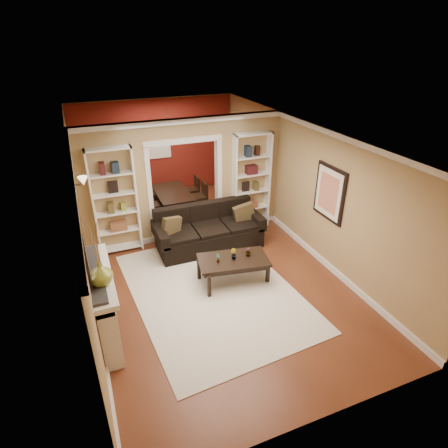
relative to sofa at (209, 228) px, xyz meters
name	(u,v)px	position (x,y,z in m)	size (l,w,h in m)	color
floor	(204,259)	(-0.28, -0.45, -0.46)	(8.00, 8.00, 0.00)	brown
ceiling	(200,131)	(-0.28, -0.45, 2.24)	(8.00, 8.00, 0.00)	white
wall_back	(156,148)	(-0.28, 3.55, 0.89)	(8.00, 8.00, 0.00)	tan
wall_front	(324,341)	(-0.28, -4.45, 0.89)	(8.00, 8.00, 0.00)	tan
wall_left	(80,220)	(-2.53, -0.45, 0.89)	(8.00, 8.00, 0.00)	tan
wall_right	(301,185)	(1.97, -0.45, 0.89)	(8.00, 8.00, 0.00)	tan
partition_wall	(185,180)	(-0.28, 0.75, 0.89)	(4.50, 0.15, 2.70)	tan
red_back_panel	(157,149)	(-0.28, 3.52, 0.86)	(4.44, 0.04, 2.64)	maroon
dining_window	(156,141)	(-0.28, 3.48, 1.09)	(0.78, 0.03, 0.98)	#8CA5CC
area_rug	(213,290)	(-0.49, -1.52, -0.45)	(2.76, 3.87, 0.01)	silver
sofa	(209,228)	(0.00, 0.00, 0.00)	(2.34, 1.01, 0.92)	black
pillow_left	(171,227)	(-0.83, -0.02, 0.20)	(0.43, 0.12, 0.43)	brown
pillow_right	(244,214)	(0.83, -0.02, 0.22)	(0.46, 0.13, 0.46)	brown
coffee_table	(233,270)	(-0.01, -1.38, -0.21)	(1.30, 0.70, 0.49)	black
plant_left	(218,258)	(-0.32, -1.38, 0.12)	(0.09, 0.06, 0.18)	#336626
plant_center	(233,254)	(-0.01, -1.38, 0.14)	(0.12, 0.09, 0.21)	#336626
plant_right	(248,252)	(0.29, -1.38, 0.13)	(0.10, 0.10, 0.18)	#336626
bookshelf_left	(115,202)	(-1.83, 0.58, 0.69)	(0.90, 0.30, 2.30)	white
bookshelf_right	(251,182)	(1.27, 0.58, 0.69)	(0.90, 0.30, 2.30)	white
fireplace	(106,304)	(-2.37, -1.95, 0.12)	(0.32, 1.70, 1.16)	white
vase	(100,274)	(-2.37, -2.24, 0.88)	(0.34, 0.34, 0.35)	olive
mirror	(82,236)	(-2.51, -1.95, 1.34)	(0.03, 0.95, 1.10)	silver
wall_sconce	(80,183)	(-2.43, 0.10, 1.37)	(0.18, 0.18, 0.22)	#FFE0A5
framed_art	(329,193)	(1.93, -1.45, 1.09)	(0.04, 0.85, 1.05)	black
dining_table	(174,201)	(-0.22, 2.15, -0.19)	(0.85, 1.52, 0.54)	black
dining_chair_nw	(156,205)	(-0.77, 1.85, -0.08)	(0.37, 0.37, 0.75)	black
dining_chair_ne	(197,197)	(0.33, 1.85, -0.05)	(0.41, 0.41, 0.82)	black
dining_chair_sw	(150,193)	(-0.77, 2.45, 0.00)	(0.45, 0.45, 0.92)	black
dining_chair_se	(190,190)	(0.33, 2.45, -0.07)	(0.38, 0.38, 0.77)	black
chandelier	(166,135)	(-0.28, 2.25, 1.56)	(0.50, 0.50, 0.30)	#351F18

